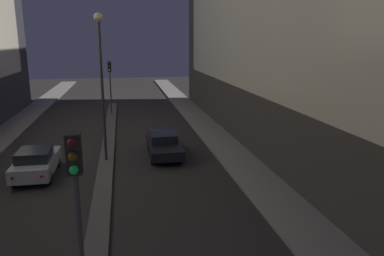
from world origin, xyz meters
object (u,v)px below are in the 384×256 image
Objects in this scene: street_lamp at (101,66)px; car_right_lane at (164,144)px; car_left_lane at (36,162)px; traffic_light_near at (76,190)px; traffic_light_mid at (110,76)px.

street_lamp is 5.87m from car_right_lane.
car_left_lane is 7.17m from car_right_lane.
traffic_light_mid is at bearing 90.00° from traffic_light_near.
car_left_lane is at bearing -102.17° from traffic_light_mid.
traffic_light_near is 12.07m from car_left_lane.
traffic_light_near and traffic_light_mid have the same top height.
street_lamp reaches higher than traffic_light_near.
traffic_light_near is at bearing -104.03° from car_right_lane.
street_lamp is 6.03m from car_left_lane.
traffic_light_mid is 0.59× the size of street_lamp.
street_lamp reaches higher than traffic_light_mid.
traffic_light_near is 14.28m from car_right_lane.
traffic_light_mid reaches higher than car_right_lane.
car_right_lane is (3.39, 0.65, -4.75)m from street_lamp.
street_lamp is (0.00, 12.91, 1.83)m from traffic_light_near.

